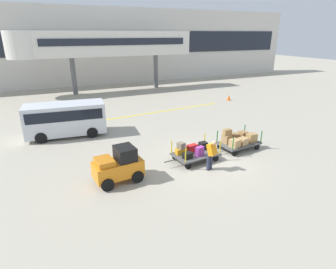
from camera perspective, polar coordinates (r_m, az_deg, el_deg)
ground_plane at (r=14.38m, az=7.61°, el=-5.45°), size 120.00×120.00×0.00m
apron_lead_line at (r=22.32m, az=-6.17°, el=4.09°), size 15.77×1.64×0.01m
terminal_building at (r=37.56m, az=-14.40°, el=17.38°), size 58.12×2.51×9.29m
jet_bridge at (r=31.48m, az=-14.12°, el=17.81°), size 19.24×3.00×6.48m
baggage_tug at (r=12.27m, az=-10.28°, el=-6.42°), size 2.20×1.41×1.58m
baggage_cart_lead at (r=14.15m, az=5.31°, el=-3.65°), size 3.06×1.62×1.10m
baggage_cart_middle at (r=15.94m, az=14.50°, el=-1.16°), size 3.06×1.62×1.22m
baggage_handler at (r=13.14m, az=9.02°, el=-3.94°), size 0.52×0.53×1.56m
shuttle_van at (r=18.49m, az=-20.57°, el=3.41°), size 4.97×2.38×2.10m
safety_cone_near at (r=27.79m, az=12.57°, el=7.53°), size 0.36×0.36×0.55m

